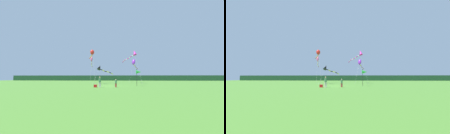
% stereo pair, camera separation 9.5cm
% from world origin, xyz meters
% --- Properties ---
extents(ground_plane, '(120.00, 120.00, 0.00)m').
position_xyz_m(ground_plane, '(0.00, 0.00, 0.00)').
color(ground_plane, '#4C842D').
extents(distant_treeline, '(108.00, 3.10, 2.57)m').
position_xyz_m(distant_treeline, '(0.00, 45.00, 1.28)').
color(distant_treeline, '#1E4228').
rests_on(distant_treeline, ground).
extents(person_adult, '(0.37, 0.37, 1.69)m').
position_xyz_m(person_adult, '(-1.33, -3.57, 0.94)').
color(person_adult, silver).
rests_on(person_adult, ground).
extents(person_child, '(0.29, 0.29, 1.31)m').
position_xyz_m(person_child, '(1.20, -3.16, 0.73)').
color(person_child, '#B23338').
rests_on(person_child, ground).
extents(cooler_box, '(0.50, 0.36, 0.44)m').
position_xyz_m(cooler_box, '(-2.01, -3.65, 0.22)').
color(cooler_box, red).
rests_on(cooler_box, ground).
extents(banner_flag_pole, '(0.90, 0.70, 3.12)m').
position_xyz_m(banner_flag_pole, '(5.21, -0.13, 2.53)').
color(banner_flag_pole, black).
rests_on(banner_flag_pole, ground).
extents(kite_purple, '(3.46, 8.56, 6.90)m').
position_xyz_m(kite_purple, '(5.78, 14.45, 5.79)').
color(kite_purple, '#B2B2B2').
rests_on(kite_purple, ground).
extents(kite_red, '(2.89, 6.09, 8.40)m').
position_xyz_m(kite_red, '(-4.96, 7.51, 7.57)').
color(kite_red, '#B2B2B2').
rests_on(kite_red, ground).
extents(kite_rainbow, '(1.74, 10.67, 8.25)m').
position_xyz_m(kite_rainbow, '(-7.23, 17.61, 6.97)').
color(kite_rainbow, '#B2B2B2').
rests_on(kite_rainbow, ground).
extents(kite_black, '(4.48, 6.38, 4.81)m').
position_xyz_m(kite_black, '(-3.04, 9.23, 3.89)').
color(kite_black, '#B2B2B2').
rests_on(kite_black, ground).
extents(kite_magenta, '(4.49, 9.18, 8.57)m').
position_xyz_m(kite_magenta, '(5.13, 10.25, 7.56)').
color(kite_magenta, '#B2B2B2').
rests_on(kite_magenta, ground).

